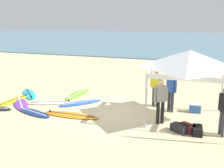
{
  "coord_description": "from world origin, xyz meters",
  "views": [
    {
      "loc": [
        3.42,
        -10.64,
        4.11
      ],
      "look_at": [
        -0.3,
        0.96,
        1.0
      ],
      "focal_mm": 44.98,
      "sensor_mm": 36.0,
      "label": 1
    }
  ],
  "objects_px": {
    "surfboard_yellow": "(13,101)",
    "person_black": "(224,108)",
    "gear_bag_near_tent": "(179,128)",
    "gear_bag_on_sand": "(197,130)",
    "surfboard_orange": "(71,115)",
    "surfboard_lime": "(78,94)",
    "person_grey": "(161,99)",
    "gear_bag_by_pole": "(188,128)",
    "canopy_tent": "(189,60)",
    "person_blue": "(171,89)",
    "surfboard_cyan": "(29,94)",
    "cooler_box": "(195,108)",
    "surfboard_navy": "(33,112)",
    "surfboard_purple": "(21,104)",
    "surfboard_white": "(51,102)",
    "surfboard_blue": "(81,103)",
    "person_yellow": "(156,85)"
  },
  "relations": [
    {
      "from": "surfboard_purple",
      "to": "person_yellow",
      "type": "distance_m",
      "value": 6.25
    },
    {
      "from": "surfboard_orange",
      "to": "surfboard_lime",
      "type": "bearing_deg",
      "value": 109.48
    },
    {
      "from": "person_blue",
      "to": "person_yellow",
      "type": "relative_size",
      "value": 1.0
    },
    {
      "from": "canopy_tent",
      "to": "surfboard_lime",
      "type": "xyz_separation_m",
      "value": [
        -5.51,
        1.81,
        -2.35
      ]
    },
    {
      "from": "surfboard_navy",
      "to": "surfboard_orange",
      "type": "relative_size",
      "value": 0.86
    },
    {
      "from": "surfboard_navy",
      "to": "surfboard_lime",
      "type": "relative_size",
      "value": 0.91
    },
    {
      "from": "canopy_tent",
      "to": "gear_bag_near_tent",
      "type": "height_order",
      "value": "canopy_tent"
    },
    {
      "from": "person_black",
      "to": "canopy_tent",
      "type": "bearing_deg",
      "value": 136.53
    },
    {
      "from": "surfboard_cyan",
      "to": "surfboard_yellow",
      "type": "relative_size",
      "value": 0.86
    },
    {
      "from": "surfboard_white",
      "to": "person_yellow",
      "type": "distance_m",
      "value": 4.94
    },
    {
      "from": "surfboard_navy",
      "to": "gear_bag_near_tent",
      "type": "xyz_separation_m",
      "value": [
        6.03,
        -0.08,
        0.1
      ]
    },
    {
      "from": "canopy_tent",
      "to": "gear_bag_near_tent",
      "type": "xyz_separation_m",
      "value": [
        -0.14,
        -1.36,
        -2.25
      ]
    },
    {
      "from": "person_black",
      "to": "cooler_box",
      "type": "bearing_deg",
      "value": 113.9
    },
    {
      "from": "surfboard_cyan",
      "to": "person_grey",
      "type": "distance_m",
      "value": 7.26
    },
    {
      "from": "surfboard_white",
      "to": "surfboard_blue",
      "type": "bearing_deg",
      "value": 15.45
    },
    {
      "from": "surfboard_navy",
      "to": "gear_bag_on_sand",
      "type": "distance_m",
      "value": 6.65
    },
    {
      "from": "person_grey",
      "to": "cooler_box",
      "type": "height_order",
      "value": "person_grey"
    },
    {
      "from": "surfboard_orange",
      "to": "gear_bag_on_sand",
      "type": "xyz_separation_m",
      "value": [
        4.97,
        -0.29,
        0.1
      ]
    },
    {
      "from": "canopy_tent",
      "to": "person_blue",
      "type": "relative_size",
      "value": 1.66
    },
    {
      "from": "person_grey",
      "to": "person_blue",
      "type": "bearing_deg",
      "value": 81.07
    },
    {
      "from": "surfboard_blue",
      "to": "person_grey",
      "type": "bearing_deg",
      "value": -18.42
    },
    {
      "from": "surfboard_orange",
      "to": "person_blue",
      "type": "distance_m",
      "value": 4.3
    },
    {
      "from": "canopy_tent",
      "to": "person_black",
      "type": "xyz_separation_m",
      "value": [
        1.28,
        -1.21,
        -1.4
      ]
    },
    {
      "from": "canopy_tent",
      "to": "gear_bag_near_tent",
      "type": "distance_m",
      "value": 2.63
    },
    {
      "from": "gear_bag_near_tent",
      "to": "cooler_box",
      "type": "relative_size",
      "value": 1.2
    },
    {
      "from": "canopy_tent",
      "to": "surfboard_purple",
      "type": "distance_m",
      "value": 7.74
    },
    {
      "from": "surfboard_orange",
      "to": "person_black",
      "type": "distance_m",
      "value": 5.85
    },
    {
      "from": "person_grey",
      "to": "gear_bag_by_pole",
      "type": "xyz_separation_m",
      "value": [
        1.05,
        -0.49,
        -0.85
      ]
    },
    {
      "from": "surfboard_orange",
      "to": "canopy_tent",
      "type": "bearing_deg",
      "value": 13.56
    },
    {
      "from": "surfboard_navy",
      "to": "person_blue",
      "type": "relative_size",
      "value": 1.23
    },
    {
      "from": "canopy_tent",
      "to": "surfboard_white",
      "type": "distance_m",
      "value": 6.58
    },
    {
      "from": "surfboard_navy",
      "to": "surfboard_yellow",
      "type": "xyz_separation_m",
      "value": [
        -1.82,
        1.12,
        -0.0
      ]
    },
    {
      "from": "gear_bag_by_pole",
      "to": "cooler_box",
      "type": "relative_size",
      "value": 1.2
    },
    {
      "from": "person_grey",
      "to": "gear_bag_near_tent",
      "type": "distance_m",
      "value": 1.29
    },
    {
      "from": "surfboard_white",
      "to": "surfboard_orange",
      "type": "xyz_separation_m",
      "value": [
        1.65,
        -1.21,
        -0.0
      ]
    },
    {
      "from": "surfboard_lime",
      "to": "surfboard_yellow",
      "type": "distance_m",
      "value": 3.17
    },
    {
      "from": "gear_bag_near_tent",
      "to": "gear_bag_by_pole",
      "type": "relative_size",
      "value": 1.0
    },
    {
      "from": "surfboard_white",
      "to": "person_yellow",
      "type": "bearing_deg",
      "value": 12.66
    },
    {
      "from": "person_grey",
      "to": "surfboard_white",
      "type": "bearing_deg",
      "value": 170.14
    },
    {
      "from": "gear_bag_near_tent",
      "to": "cooler_box",
      "type": "distance_m",
      "value": 2.34
    },
    {
      "from": "surfboard_white",
      "to": "cooler_box",
      "type": "bearing_deg",
      "value": 6.99
    },
    {
      "from": "surfboard_blue",
      "to": "gear_bag_on_sand",
      "type": "bearing_deg",
      "value": -19.68
    },
    {
      "from": "surfboard_blue",
      "to": "person_yellow",
      "type": "distance_m",
      "value": 3.56
    },
    {
      "from": "surfboard_navy",
      "to": "gear_bag_by_pole",
      "type": "height_order",
      "value": "gear_bag_by_pole"
    },
    {
      "from": "surfboard_cyan",
      "to": "cooler_box",
      "type": "xyz_separation_m",
      "value": [
        8.22,
        -0.09,
        0.16
      ]
    },
    {
      "from": "gear_bag_on_sand",
      "to": "cooler_box",
      "type": "height_order",
      "value": "cooler_box"
    },
    {
      "from": "surfboard_purple",
      "to": "surfboard_white",
      "type": "bearing_deg",
      "value": 25.83
    },
    {
      "from": "surfboard_yellow",
      "to": "person_black",
      "type": "height_order",
      "value": "person_black"
    },
    {
      "from": "person_black",
      "to": "surfboard_orange",
      "type": "bearing_deg",
      "value": 178.72
    },
    {
      "from": "gear_bag_near_tent",
      "to": "gear_bag_on_sand",
      "type": "bearing_deg",
      "value": -0.54
    }
  ]
}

